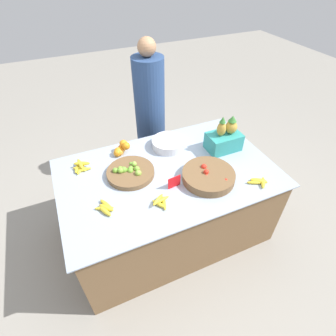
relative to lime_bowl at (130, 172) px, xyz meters
The scene contains 13 objects.
ground_plane 0.86m from the lime_bowl, 19.07° to the right, with size 12.00×12.00×0.00m, color gray.
market_table 0.52m from the lime_bowl, 19.07° to the right, with size 1.85×1.17×0.77m.
lime_bowl is the anchor object (origin of this frame).
tomato_basket 0.66m from the lime_bowl, 28.94° to the right, with size 0.44×0.44×0.10m.
orange_pile 0.31m from the lime_bowl, 87.93° to the left, with size 0.16×0.12×0.12m.
metal_bowl 0.51m from the lime_bowl, 27.21° to the left, with size 0.31×0.31×0.08m.
price_sign 0.40m from the lime_bowl, 45.42° to the right, with size 0.11×0.02×0.11m.
produce_crate 0.93m from the lime_bowl, ahead, with size 0.31×0.21×0.36m.
banana_bunch_front_left 0.42m from the lime_bowl, 74.92° to the right, with size 0.16×0.15×0.05m.
banana_bunch_front_center 0.41m from the lime_bowl, 133.93° to the right, with size 0.14×0.20×0.04m.
banana_bunch_middle_left 1.08m from the lime_bowl, 29.26° to the right, with size 0.18×0.15×0.04m.
banana_bunch_back_center 0.44m from the lime_bowl, 147.60° to the left, with size 0.16×0.17×0.06m.
vendor_person 0.95m from the lime_bowl, 58.99° to the left, with size 0.33×0.33×1.62m.
Camera 1 is at (-0.67, -1.53, 2.29)m, focal length 28.00 mm.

